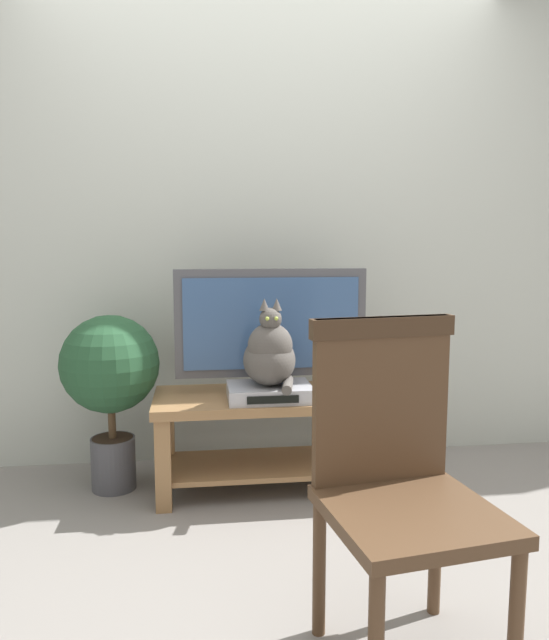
{
  "coord_description": "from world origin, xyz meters",
  "views": [
    {
      "loc": [
        -0.35,
        -2.28,
        1.19
      ],
      "look_at": [
        0.0,
        0.44,
        0.83
      ],
      "focal_mm": 33.56,
      "sensor_mm": 36.0,
      "label": 1
    }
  ],
  "objects_px": {
    "cat": "(270,354)",
    "book_stack": "(348,372)",
    "potted_plant": "(110,375)",
    "wooden_chair": "(398,467)",
    "tv": "(271,327)",
    "tv_stand": "(273,423)",
    "media_box": "(269,392)"
  },
  "relations": [
    {
      "from": "cat",
      "to": "book_stack",
      "type": "distance_m",
      "value": 0.45
    },
    {
      "from": "potted_plant",
      "to": "wooden_chair",
      "type": "bearing_deg",
      "value": -52.31
    },
    {
      "from": "tv",
      "to": "cat",
      "type": "xyz_separation_m",
      "value": [
        -0.03,
        -0.17,
        -0.1
      ]
    },
    {
      "from": "tv",
      "to": "potted_plant",
      "type": "xyz_separation_m",
      "value": [
        -0.77,
        0.01,
        -0.21
      ]
    },
    {
      "from": "tv_stand",
      "to": "wooden_chair",
      "type": "height_order",
      "value": "wooden_chair"
    },
    {
      "from": "media_box",
      "to": "potted_plant",
      "type": "bearing_deg",
      "value": 166.86
    },
    {
      "from": "media_box",
      "to": "potted_plant",
      "type": "distance_m",
      "value": 0.76
    },
    {
      "from": "cat",
      "to": "wooden_chair",
      "type": "xyz_separation_m",
      "value": [
        0.24,
        -1.08,
        -0.13
      ]
    },
    {
      "from": "media_box",
      "to": "cat",
      "type": "xyz_separation_m",
      "value": [
        0.0,
        -0.01,
        0.18
      ]
    },
    {
      "from": "media_box",
      "to": "tv_stand",
      "type": "bearing_deg",
      "value": 71.97
    },
    {
      "from": "tv",
      "to": "cat",
      "type": "bearing_deg",
      "value": -99.31
    },
    {
      "from": "tv",
      "to": "potted_plant",
      "type": "relative_size",
      "value": 1.09
    },
    {
      "from": "cat",
      "to": "tv",
      "type": "bearing_deg",
      "value": 80.69
    },
    {
      "from": "media_box",
      "to": "potted_plant",
      "type": "relative_size",
      "value": 0.45
    },
    {
      "from": "media_box",
      "to": "tv",
      "type": "bearing_deg",
      "value": 79.45
    },
    {
      "from": "tv_stand",
      "to": "potted_plant",
      "type": "distance_m",
      "value": 0.81
    },
    {
      "from": "tv_stand",
      "to": "cat",
      "type": "distance_m",
      "value": 0.38
    },
    {
      "from": "tv",
      "to": "media_box",
      "type": "xyz_separation_m",
      "value": [
        -0.03,
        -0.16,
        -0.28
      ]
    },
    {
      "from": "tv",
      "to": "wooden_chair",
      "type": "height_order",
      "value": "tv"
    },
    {
      "from": "media_box",
      "to": "cat",
      "type": "bearing_deg",
      "value": -84.9
    },
    {
      "from": "tv",
      "to": "tv_stand",
      "type": "bearing_deg",
      "value": -90.02
    },
    {
      "from": "cat",
      "to": "wooden_chair",
      "type": "height_order",
      "value": "wooden_chair"
    },
    {
      "from": "tv",
      "to": "potted_plant",
      "type": "height_order",
      "value": "tv"
    },
    {
      "from": "media_box",
      "to": "potted_plant",
      "type": "xyz_separation_m",
      "value": [
        -0.74,
        0.17,
        0.07
      ]
    },
    {
      "from": "cat",
      "to": "wooden_chair",
      "type": "distance_m",
      "value": 1.11
    },
    {
      "from": "media_box",
      "to": "cat",
      "type": "height_order",
      "value": "cat"
    },
    {
      "from": "book_stack",
      "to": "potted_plant",
      "type": "relative_size",
      "value": 0.3
    },
    {
      "from": "tv_stand",
      "to": "tv",
      "type": "distance_m",
      "value": 0.46
    },
    {
      "from": "media_box",
      "to": "wooden_chair",
      "type": "height_order",
      "value": "wooden_chair"
    },
    {
      "from": "book_stack",
      "to": "media_box",
      "type": "bearing_deg",
      "value": -161.41
    },
    {
      "from": "tv_stand",
      "to": "book_stack",
      "type": "relative_size",
      "value": 4.45
    },
    {
      "from": "book_stack",
      "to": "tv",
      "type": "bearing_deg",
      "value": 176.68
    }
  ]
}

